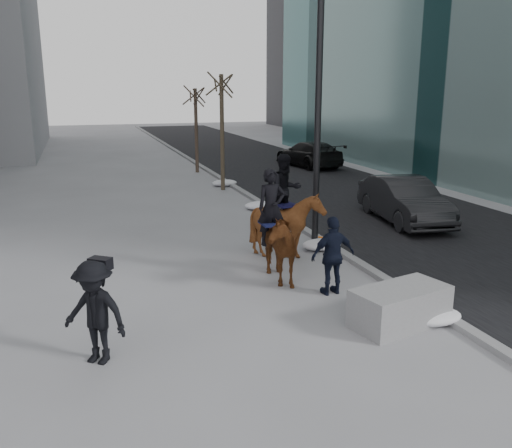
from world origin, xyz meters
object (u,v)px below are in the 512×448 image
object	(u,v)px
planter	(400,306)
mounted_right	(287,217)
car_near	(404,200)
mounted_left	(273,240)

from	to	relation	value
planter	mounted_right	size ratio (longest dim) A/B	0.68
car_near	mounted_right	distance (m)	5.76
car_near	mounted_left	bearing A→B (deg)	-139.10
planter	car_near	size ratio (longest dim) A/B	0.41
car_near	mounted_left	xyz separation A→B (m)	(-6.14, -3.98, 0.22)
mounted_left	mounted_right	distance (m)	1.80
planter	mounted_left	bearing A→B (deg)	114.90
planter	car_near	world-z (taller)	car_near
planter	car_near	bearing A→B (deg)	56.57
car_near	mounted_right	size ratio (longest dim) A/B	1.66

